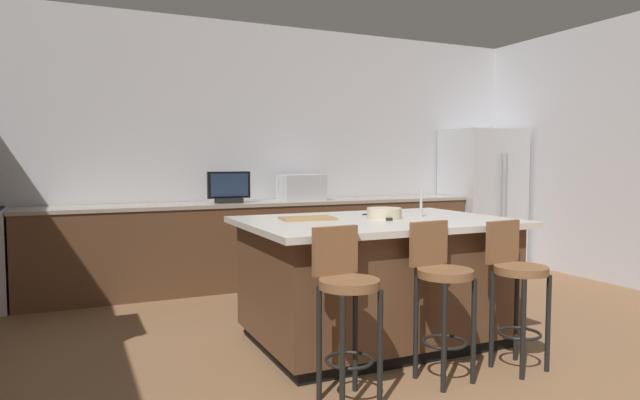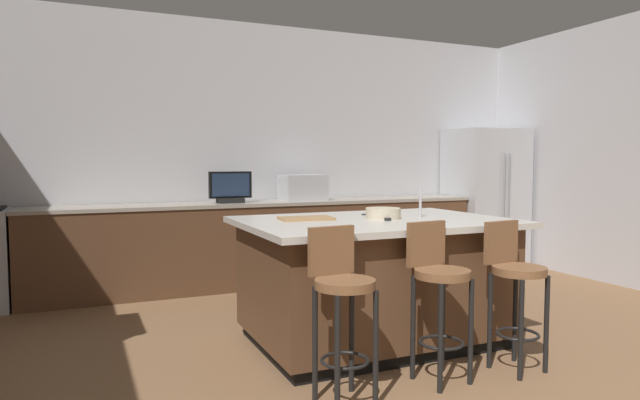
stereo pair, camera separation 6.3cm
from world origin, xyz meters
The scene contains 15 objects.
wall_back centered at (0.00, 4.60, 1.45)m, with size 7.30×0.12×2.91m, color #BCBCC1.
counter_back centered at (-0.07, 4.22, 0.46)m, with size 4.98×0.62×0.91m.
kitchen_island centered at (0.03, 2.01, 0.47)m, with size 1.95×1.35×0.92m.
refrigerator centered at (2.89, 4.15, 0.88)m, with size 0.91×0.77×1.76m.
microwave centered at (0.35, 4.22, 1.06)m, with size 0.48×0.36×0.29m, color #B7BABF.
tv_monitor centered at (-0.50, 4.16, 1.07)m, with size 0.46×0.16×0.33m.
sink_faucet_back centered at (0.10, 4.32, 1.03)m, with size 0.02×0.02×0.24m, color #B2B2B7.
sink_faucet_island centered at (0.43, 2.01, 1.03)m, with size 0.02×0.02×0.22m, color #B2B2B7.
bar_stool_left centered at (-0.65, 1.16, 0.59)m, with size 0.34×0.35×0.98m.
bar_stool_center centered at (0.03, 1.20, 0.59)m, with size 0.34×0.35×0.98m.
bar_stool_right centered at (0.59, 1.15, 0.57)m, with size 0.34×0.36×0.96m.
fruit_bowl centered at (0.11, 2.02, 0.96)m, with size 0.26×0.26×0.08m, color beige.
cell_phone centered at (0.16, 2.28, 0.93)m, with size 0.07×0.15×0.01m, color black.
tv_remote centered at (0.09, 1.94, 0.93)m, with size 0.04×0.17×0.02m, color black.
cutting_board centered at (-0.45, 2.19, 0.93)m, with size 0.39×0.25×0.02m, color #A87F51.
Camera 2 is at (-1.99, -1.58, 1.35)m, focal length 31.08 mm.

